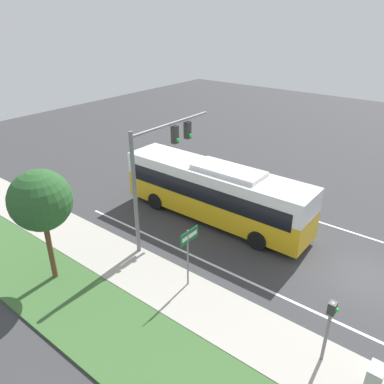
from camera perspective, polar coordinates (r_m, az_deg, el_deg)
The scene contains 9 objects.
ground_plane at distance 19.49m, azimuth 24.99°, elevation -11.72°, with size 80.00×80.00×0.00m, color #38383A.
sidewalk at distance 14.84m, azimuth 18.21°, elevation -23.99°, with size 2.80×80.00×0.12m.
lane_divider_near at distance 16.68m, azimuth 21.61°, elevation -18.12°, with size 0.14×30.00×0.01m.
bus at distance 21.40m, azimuth 3.47°, elevation 0.28°, with size 2.66×11.46×3.45m.
signal_gantry at distance 18.47m, azimuth -5.16°, elevation 4.87°, with size 5.67×0.41×6.37m.
pedestrian_signal at distance 13.87m, azimuth 20.20°, elevation -18.09°, with size 0.28×0.34×2.65m.
street_sign at distance 16.08m, azimuth -0.52°, elevation -8.40°, with size 1.15×0.08×2.91m.
utility_cabinet at distance 14.23m, azimuth 25.92°, elevation -24.50°, with size 0.65×0.45×1.19m.
roadside_tree at distance 16.76m, azimuth -22.08°, elevation -1.25°, with size 2.64×2.64×5.24m.
Camera 1 is at (-15.86, -2.19, 11.11)m, focal length 35.00 mm.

